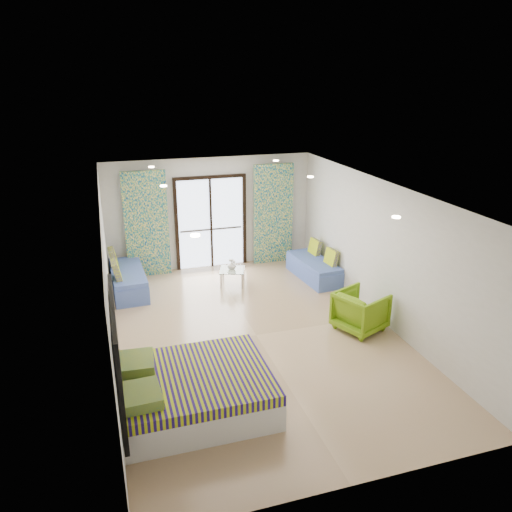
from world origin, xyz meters
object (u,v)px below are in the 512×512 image
object	(u,v)px
daybed_left	(127,279)
armchair	(361,309)
bed	(194,391)
daybed_right	(314,268)
coffee_table	(232,271)

from	to	relation	value
daybed_left	armchair	xyz separation A→B (m)	(4.04, -3.10, 0.14)
bed	armchair	bearing A→B (deg)	22.97
bed	armchair	world-z (taller)	armchair
daybed_right	armchair	world-z (taller)	armchair
daybed_right	armchair	bearing A→B (deg)	-99.43
daybed_left	daybed_right	world-z (taller)	daybed_left
bed	daybed_right	world-z (taller)	daybed_right
daybed_right	armchair	size ratio (longest dim) A/B	2.05
coffee_table	armchair	world-z (taller)	armchair
bed	armchair	xyz separation A→B (m)	(3.40, 1.44, 0.11)
daybed_right	bed	bearing A→B (deg)	-137.07
daybed_right	coffee_table	bearing A→B (deg)	168.63
daybed_left	coffee_table	bearing A→B (deg)	-9.97
daybed_right	coffee_table	size ratio (longest dim) A/B	2.45
bed	coffee_table	xyz separation A→B (m)	(1.66, 4.22, 0.02)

